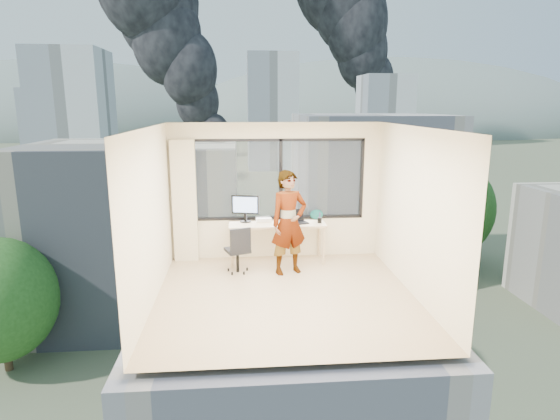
{
  "coord_description": "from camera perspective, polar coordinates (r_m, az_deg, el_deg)",
  "views": [
    {
      "loc": [
        -0.66,
        -6.76,
        2.92
      ],
      "look_at": [
        0.0,
        1.0,
        1.15
      ],
      "focal_mm": 29.84,
      "sensor_mm": 36.0,
      "label": 1
    }
  ],
  "objects": [
    {
      "name": "window_wall",
      "position": [
        8.9,
        -0.23,
        3.78
      ],
      "size": [
        3.3,
        0.16,
        1.55
      ],
      "primitive_type": null,
      "color": "black",
      "rests_on": "ground"
    },
    {
      "name": "far_tower_b",
      "position": [
        127.07,
        -0.99,
        11.9
      ],
      "size": [
        13.0,
        13.0,
        30.0
      ],
      "primitive_type": "cube",
      "color": "silver",
      "rests_on": "exterior_ground"
    },
    {
      "name": "near_bldg_a",
      "position": [
        38.98,
        -17.07,
        -2.55
      ],
      "size": [
        16.0,
        12.0,
        14.0
      ],
      "primitive_type": "cube",
      "color": "#F0E3C9",
      "rests_on": "exterior_ground"
    },
    {
      "name": "near_bldg_b",
      "position": [
        47.37,
        10.73,
        1.69
      ],
      "size": [
        14.0,
        13.0,
        16.0
      ],
      "primitive_type": "cube",
      "color": "silver",
      "rests_on": "exterior_ground"
    },
    {
      "name": "floor",
      "position": [
        7.39,
        0.67,
        -10.45
      ],
      "size": [
        4.0,
        4.0,
        0.01
      ],
      "primitive_type": "cube",
      "color": "tan",
      "rests_on": "ground"
    },
    {
      "name": "wall_left",
      "position": [
        7.08,
        -15.63,
        -0.9
      ],
      "size": [
        0.01,
        4.0,
        2.6
      ],
      "primitive_type": "cube",
      "color": "beige",
      "rests_on": "ground"
    },
    {
      "name": "far_tower_d",
      "position": [
        167.72,
        -25.97,
        9.48
      ],
      "size": [
        16.0,
        14.0,
        22.0
      ],
      "primitive_type": "cube",
      "color": "silver",
      "rests_on": "exterior_ground"
    },
    {
      "name": "ceiling",
      "position": [
        6.8,
        0.73,
        10.11
      ],
      "size": [
        4.0,
        4.0,
        0.01
      ],
      "primitive_type": "cube",
      "color": "white",
      "rests_on": "ground"
    },
    {
      "name": "laptop",
      "position": [
        8.69,
        2.25,
        -0.92
      ],
      "size": [
        0.45,
        0.46,
        0.22
      ],
      "primitive_type": null,
      "rotation": [
        0.0,
        0.0,
        0.36
      ],
      "color": "black",
      "rests_on": "desk"
    },
    {
      "name": "pen_cup",
      "position": [
        8.76,
        4.88,
        -1.25
      ],
      "size": [
        0.09,
        0.09,
        0.1
      ],
      "primitive_type": "cylinder",
      "rotation": [
        0.0,
        0.0,
        -0.16
      ],
      "color": "black",
      "rests_on": "desk"
    },
    {
      "name": "handbag",
      "position": [
        9.0,
        4.5,
        -0.55
      ],
      "size": [
        0.26,
        0.15,
        0.19
      ],
      "primitive_type": "ellipsoid",
      "rotation": [
        0.0,
        0.0,
        0.1
      ],
      "color": "#0C4843",
      "rests_on": "desk"
    },
    {
      "name": "wall_front",
      "position": [
        5.07,
        2.9,
        -5.82
      ],
      "size": [
        4.0,
        0.01,
        2.6
      ],
      "primitive_type": "cube",
      "color": "beige",
      "rests_on": "ground"
    },
    {
      "name": "desk",
      "position": [
        8.82,
        -0.37,
        -3.97
      ],
      "size": [
        1.8,
        0.6,
        0.75
      ],
      "primitive_type": "cube",
      "color": "beige",
      "rests_on": "floor"
    },
    {
      "name": "hill_b",
      "position": [
        342.33,
        12.41,
        9.64
      ],
      "size": [
        300.0,
        220.0,
        96.0
      ],
      "primitive_type": "ellipsoid",
      "color": "slate",
      "rests_on": "exterior_ground"
    },
    {
      "name": "monitor",
      "position": [
        8.78,
        -4.27,
        0.19
      ],
      "size": [
        0.53,
        0.22,
        0.52
      ],
      "primitive_type": null,
      "rotation": [
        0.0,
        0.0,
        -0.22
      ],
      "color": "black",
      "rests_on": "desk"
    },
    {
      "name": "curtain",
      "position": [
        8.88,
        -11.62,
        1.04
      ],
      "size": [
        0.45,
        0.14,
        2.3
      ],
      "primitive_type": "cube",
      "color": "beige",
      "rests_on": "floor"
    },
    {
      "name": "far_tower_a",
      "position": [
        107.44,
        -23.91,
        10.14
      ],
      "size": [
        14.0,
        14.0,
        28.0
      ],
      "primitive_type": "cube",
      "color": "silver",
      "rests_on": "exterior_ground"
    },
    {
      "name": "exterior_ground",
      "position": [
        127.89,
        -4.55,
        5.13
      ],
      "size": [
        400.0,
        400.0,
        0.04
      ],
      "primitive_type": "cube",
      "color": "#515B3D",
      "rests_on": "ground"
    },
    {
      "name": "game_console",
      "position": [
        8.89,
        -2.04,
        -1.12
      ],
      "size": [
        0.31,
        0.27,
        0.07
      ],
      "primitive_type": "cube",
      "rotation": [
        0.0,
        0.0,
        0.1
      ],
      "color": "white",
      "rests_on": "desk"
    },
    {
      "name": "smoke_plume_b",
      "position": [
        186.88,
        13.3,
        19.85
      ],
      "size": [
        30.0,
        18.0,
        70.0
      ],
      "primitive_type": null,
      "color": "black",
      "rests_on": "exterior_ground"
    },
    {
      "name": "tree_b",
      "position": [
        28.09,
        5.34,
        -13.52
      ],
      "size": [
        7.6,
        7.6,
        9.0
      ],
      "primitive_type": null,
      "color": "#224D19",
      "rests_on": "exterior_ground"
    },
    {
      "name": "hill_a",
      "position": [
        348.28,
        -25.22,
        8.79
      ],
      "size": [
        288.0,
        216.0,
        90.0
      ],
      "primitive_type": "ellipsoid",
      "color": "slate",
      "rests_on": "exterior_ground"
    },
    {
      "name": "wall_right",
      "position": [
        7.45,
        16.2,
        -0.28
      ],
      "size": [
        0.01,
        4.0,
        2.6
      ],
      "primitive_type": "cube",
      "color": "beige",
      "rests_on": "ground"
    },
    {
      "name": "far_tower_c",
      "position": [
        153.75,
        12.64,
        11.01
      ],
      "size": [
        15.0,
        15.0,
        26.0
      ],
      "primitive_type": "cube",
      "color": "silver",
      "rests_on": "exterior_ground"
    },
    {
      "name": "cellphone",
      "position": [
        8.67,
        2.64,
        -1.67
      ],
      "size": [
        0.11,
        0.06,
        0.01
      ],
      "primitive_type": "cube",
      "rotation": [
        0.0,
        0.0,
        0.1
      ],
      "color": "black",
      "rests_on": "desk"
    },
    {
      "name": "tree_c",
      "position": [
        53.31,
        20.43,
        -0.96
      ],
      "size": [
        8.4,
        8.4,
        10.0
      ],
      "primitive_type": null,
      "color": "#224D19",
      "rests_on": "exterior_ground"
    },
    {
      "name": "chair",
      "position": [
        8.27,
        -5.25,
        -4.76
      ],
      "size": [
        0.56,
        0.56,
        0.86
      ],
      "primitive_type": null,
      "rotation": [
        0.0,
        0.0,
        0.34
      ],
      "color": "black",
      "rests_on": "floor"
    },
    {
      "name": "tree_a",
      "position": [
        35.06,
        -30.97,
        -10.77
      ],
      "size": [
        7.0,
        7.0,
        8.0
      ],
      "primitive_type": null,
      "color": "#224D19",
      "rests_on": "exterior_ground"
    },
    {
      "name": "person",
      "position": [
        8.09,
        1.09,
        -1.56
      ],
      "size": [
        0.78,
        0.64,
        1.83
      ],
      "primitive_type": "imported",
      "rotation": [
        0.0,
        0.0,
        0.35
      ],
      "color": "#2D2D33",
      "rests_on": "floor"
    }
  ]
}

